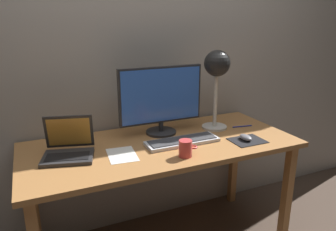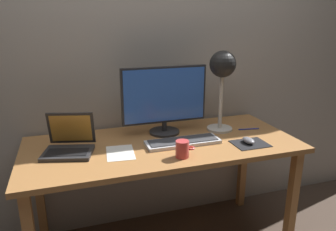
# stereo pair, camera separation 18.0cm
# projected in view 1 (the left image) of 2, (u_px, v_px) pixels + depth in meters

# --- Properties ---
(back_wall) EXTENTS (4.80, 0.06, 2.60)m
(back_wall) POSITION_uv_depth(u_px,v_px,m) (137.00, 41.00, 2.08)
(back_wall) COLOR #A8A099
(back_wall) RESTS_ON ground
(desk) EXTENTS (1.60, 0.70, 0.74)m
(desk) POSITION_uv_depth(u_px,v_px,m) (162.00, 155.00, 1.92)
(desk) COLOR #A8703D
(desk) RESTS_ON ground
(monitor) EXTENTS (0.54, 0.19, 0.43)m
(monitor) POSITION_uv_depth(u_px,v_px,m) (161.00, 98.00, 1.98)
(monitor) COLOR #28282B
(monitor) RESTS_ON desk
(keyboard_main) EXTENTS (0.44, 0.14, 0.03)m
(keyboard_main) POSITION_uv_depth(u_px,v_px,m) (182.00, 141.00, 1.88)
(keyboard_main) COLOR silver
(keyboard_main) RESTS_ON desk
(laptop) EXTENTS (0.31, 0.29, 0.21)m
(laptop) POSITION_uv_depth(u_px,v_px,m) (69.00, 145.00, 1.71)
(laptop) COLOR #28282B
(laptop) RESTS_ON desk
(desk_lamp) EXTENTS (0.17, 0.17, 0.52)m
(desk_lamp) POSITION_uv_depth(u_px,v_px,m) (217.00, 70.00, 2.03)
(desk_lamp) COLOR beige
(desk_lamp) RESTS_ON desk
(mousepad) EXTENTS (0.20, 0.16, 0.00)m
(mousepad) POSITION_uv_depth(u_px,v_px,m) (247.00, 141.00, 1.92)
(mousepad) COLOR black
(mousepad) RESTS_ON desk
(mouse) EXTENTS (0.06, 0.10, 0.03)m
(mouse) POSITION_uv_depth(u_px,v_px,m) (246.00, 137.00, 1.92)
(mouse) COLOR slate
(mouse) RESTS_ON mousepad
(coffee_mug) EXTENTS (0.11, 0.07, 0.09)m
(coffee_mug) POSITION_uv_depth(u_px,v_px,m) (186.00, 148.00, 1.69)
(coffee_mug) COLOR #CC3F3F
(coffee_mug) RESTS_ON desk
(paper_sheet_near_mouse) EXTENTS (0.17, 0.22, 0.00)m
(paper_sheet_near_mouse) POSITION_uv_depth(u_px,v_px,m) (122.00, 155.00, 1.72)
(paper_sheet_near_mouse) COLOR white
(paper_sheet_near_mouse) RESTS_ON desk
(pen) EXTENTS (0.14, 0.03, 0.01)m
(pen) POSITION_uv_depth(u_px,v_px,m) (242.00, 126.00, 2.17)
(pen) COLOR #2633A5
(pen) RESTS_ON desk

